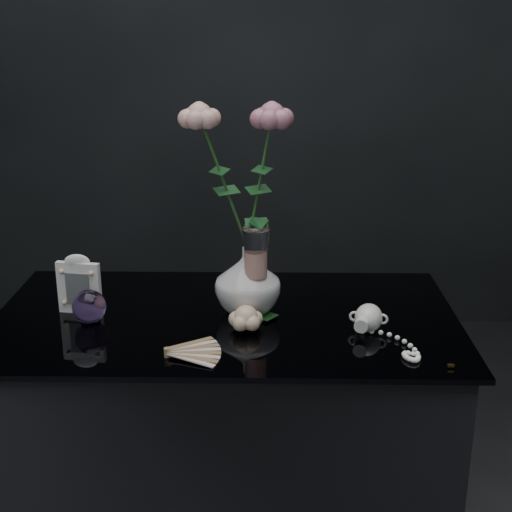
# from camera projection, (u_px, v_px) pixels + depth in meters

# --- Properties ---
(table) EXTENTS (1.05, 0.58, 0.76)m
(table) POSITION_uv_depth(u_px,v_px,m) (228.00, 459.00, 1.74)
(table) COLOR black
(table) RESTS_ON ground
(vase) EXTENTS (0.20, 0.20, 0.16)m
(vase) POSITION_uv_depth(u_px,v_px,m) (248.00, 280.00, 1.62)
(vase) COLOR silver
(vase) RESTS_ON table
(wine_glass) EXTENTS (0.08, 0.08, 0.21)m
(wine_glass) POSITION_uv_depth(u_px,v_px,m) (256.00, 274.00, 1.58)
(wine_glass) COLOR white
(wine_glass) RESTS_ON table
(picture_frame) EXTENTS (0.12, 0.10, 0.14)m
(picture_frame) POSITION_uv_depth(u_px,v_px,m) (79.00, 284.00, 1.62)
(picture_frame) COLOR white
(picture_frame) RESTS_ON table
(paperweight) EXTENTS (0.08, 0.08, 0.08)m
(paperweight) POSITION_uv_depth(u_px,v_px,m) (89.00, 307.00, 1.57)
(paperweight) COLOR #9E78C3
(paperweight) RESTS_ON table
(paper_fan) EXTENTS (0.22, 0.17, 0.02)m
(paper_fan) POSITION_uv_depth(u_px,v_px,m) (167.00, 352.00, 1.42)
(paper_fan) COLOR beige
(paper_fan) RESTS_ON table
(loose_rose) EXTENTS (0.18, 0.20, 0.06)m
(loose_rose) POSITION_uv_depth(u_px,v_px,m) (246.00, 318.00, 1.54)
(loose_rose) COLOR beige
(loose_rose) RESTS_ON table
(pearl_jar) EXTENTS (0.25, 0.26, 0.06)m
(pearl_jar) POSITION_uv_depth(u_px,v_px,m) (369.00, 317.00, 1.54)
(pearl_jar) COLOR white
(pearl_jar) RESTS_ON table
(roses) EXTENTS (0.23, 0.12, 0.37)m
(roses) POSITION_uv_depth(u_px,v_px,m) (240.00, 167.00, 1.53)
(roses) COLOR #E6A79B
(roses) RESTS_ON vase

